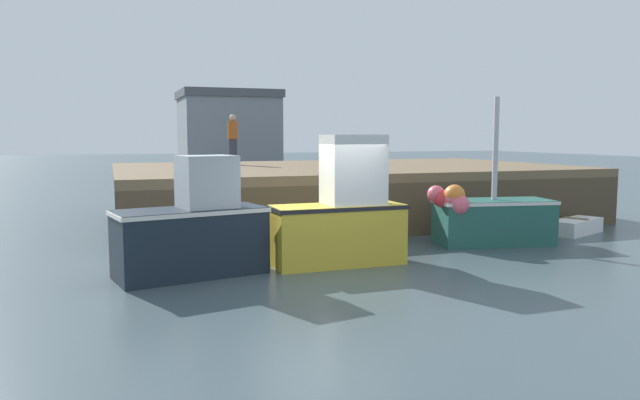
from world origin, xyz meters
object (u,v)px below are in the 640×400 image
object	(u,v)px
fishing_boat_near_right	(342,214)
rowboat	(576,226)
fishing_boat_near_left	(194,230)
dockworker	(233,140)
fishing_boat_mid	(488,217)

from	to	relation	value
fishing_boat_near_right	rowboat	distance (m)	7.67
fishing_boat_near_left	rowboat	size ratio (longest dim) A/B	1.54
fishing_boat_near_left	fishing_boat_near_right	xyz separation A→B (m)	(3.04, -0.01, 0.18)
fishing_boat_near_left	dockworker	world-z (taller)	dockworker
fishing_boat_near_left	dockworker	bearing A→B (deg)	74.13
fishing_boat_near_left	fishing_boat_near_right	bearing A→B (deg)	-0.22
fishing_boat_mid	rowboat	bearing A→B (deg)	10.36
fishing_boat_near_right	rowboat	xyz separation A→B (m)	(7.47, 1.56, -0.84)
fishing_boat_mid	dockworker	xyz separation A→B (m)	(-4.76, 7.83, 1.85)
fishing_boat_near_left	dockworker	xyz separation A→B (m)	(2.50, 8.78, 1.67)
fishing_boat_near_left	fishing_boat_mid	xyz separation A→B (m)	(7.26, 0.95, -0.19)
fishing_boat_mid	rowboat	xyz separation A→B (m)	(3.25, 0.59, -0.48)
rowboat	dockworker	distance (m)	11.05
fishing_boat_near_left	rowboat	world-z (taller)	fishing_boat_near_left
fishing_boat_mid	dockworker	size ratio (longest dim) A/B	2.13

